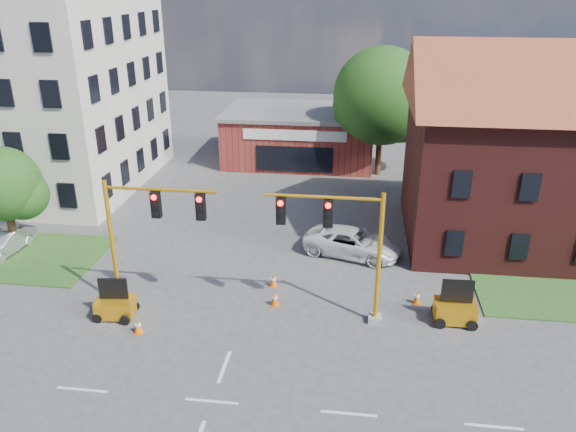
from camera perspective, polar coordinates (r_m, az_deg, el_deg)
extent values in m
plane|color=#424245|center=(21.80, -7.76, -18.15)|extent=(120.00, 120.00, 0.00)
cube|color=#BBB6A4|center=(45.40, -26.94, 15.21)|extent=(18.00, 15.00, 20.00)
cube|color=maroon|center=(47.63, 1.22, 8.02)|extent=(12.00, 8.00, 4.00)
cube|color=slate|center=(47.12, 1.24, 10.55)|extent=(12.40, 8.40, 0.30)
cube|color=silver|center=(43.43, 0.65, 8.19)|extent=(8.00, 0.10, 0.80)
cube|color=black|center=(43.95, 0.64, 5.79)|extent=(6.00, 0.10, 2.00)
cylinder|color=#3C2916|center=(44.47, 9.22, 6.90)|extent=(0.44, 0.44, 4.37)
sphere|color=#1B4816|center=(43.56, 9.55, 11.93)|extent=(7.38, 7.38, 7.38)
sphere|color=#1B4816|center=(44.13, 11.40, 10.62)|extent=(5.17, 5.17, 5.17)
cylinder|color=#3C2916|center=(34.77, -26.21, -1.17)|extent=(0.44, 0.44, 2.90)
sphere|color=#1B4816|center=(33.89, -26.98, 2.91)|extent=(4.04, 4.04, 4.04)
sphere|color=#1B4816|center=(33.89, -25.38, 2.01)|extent=(2.82, 2.82, 2.82)
cube|color=gray|center=(28.11, -16.69, -8.26)|extent=(0.60, 0.60, 0.30)
cylinder|color=orange|center=(26.75, -17.39, -2.83)|extent=(0.20, 0.20, 6.20)
cylinder|color=orange|center=(24.76, -12.87, 2.62)|extent=(5.00, 0.14, 0.14)
cube|color=black|center=(25.09, -13.26, 1.14)|extent=(0.40, 0.32, 1.20)
cube|color=black|center=(24.48, -8.86, 0.94)|extent=(0.40, 0.32, 1.20)
sphere|color=#FF0C07|center=(24.80, -13.48, 1.85)|extent=(0.24, 0.24, 0.24)
cube|color=gray|center=(25.97, 8.81, -10.27)|extent=(0.60, 0.60, 0.30)
cylinder|color=orange|center=(24.49, 9.23, -4.48)|extent=(0.20, 0.20, 6.20)
cylinder|color=orange|center=(23.36, 3.53, 1.93)|extent=(5.00, 0.14, 0.14)
cube|color=black|center=(23.61, 4.09, 0.32)|extent=(0.40, 0.32, 1.20)
cube|color=black|center=(23.78, -0.72, 0.55)|extent=(0.40, 0.32, 1.20)
sphere|color=#FF0C07|center=(23.29, 4.09, 1.06)|extent=(0.24, 0.24, 0.24)
cube|color=orange|center=(26.99, -17.11, -8.82)|extent=(1.78, 1.30, 0.83)
cube|color=black|center=(26.51, -17.35, -7.04)|extent=(1.30, 0.26, 1.02)
cube|color=orange|center=(26.54, 16.58, -9.24)|extent=(1.79, 1.20, 0.89)
cube|color=black|center=(26.02, 16.84, -7.30)|extent=(1.39, 0.13, 1.09)
cube|color=#E55D0C|center=(25.86, -14.92, -11.36)|extent=(0.38, 0.38, 0.04)
cone|color=#E55D0C|center=(25.68, -14.99, -10.75)|extent=(0.40, 0.40, 0.70)
cylinder|color=silver|center=(25.64, -15.01, -10.61)|extent=(0.27, 0.27, 0.09)
cube|color=#E55D0C|center=(28.43, -1.49, -7.12)|extent=(0.38, 0.38, 0.04)
cone|color=#E55D0C|center=(28.27, -1.50, -6.54)|extent=(0.40, 0.40, 0.70)
cylinder|color=silver|center=(28.23, -1.50, -6.42)|extent=(0.27, 0.27, 0.09)
cube|color=#E55D0C|center=(26.91, -1.35, -9.01)|extent=(0.38, 0.38, 0.04)
cone|color=#E55D0C|center=(26.74, -1.35, -8.41)|extent=(0.40, 0.40, 0.70)
cylinder|color=silver|center=(26.70, -1.35, -8.28)|extent=(0.27, 0.27, 0.09)
cube|color=#E55D0C|center=(27.71, 12.92, -8.63)|extent=(0.38, 0.38, 0.04)
cone|color=#E55D0C|center=(27.54, 12.98, -8.04)|extent=(0.40, 0.40, 0.70)
cylinder|color=silver|center=(27.51, 12.99, -7.91)|extent=(0.27, 0.27, 0.09)
imported|color=white|center=(31.43, 6.59, -2.68)|extent=(5.85, 3.83, 1.50)
imported|color=#989A9F|center=(35.16, -26.87, -2.45)|extent=(1.73, 4.10, 1.32)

